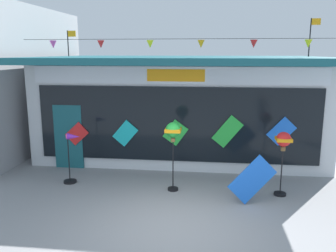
{
  "coord_description": "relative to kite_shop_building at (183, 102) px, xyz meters",
  "views": [
    {
      "loc": [
        0.7,
        -6.96,
        3.59
      ],
      "look_at": [
        -0.48,
        2.82,
        1.53
      ],
      "focal_mm": 37.94,
      "sensor_mm": 36.0,
      "label": 1
    }
  ],
  "objects": [
    {
      "name": "ground_plane",
      "position": [
        0.31,
        -6.24,
        -1.74
      ],
      "size": [
        80.0,
        80.0,
        0.0
      ],
      "primitive_type": "plane",
      "color": "gray"
    },
    {
      "name": "wind_spinner_left",
      "position": [
        0.08,
        -4.38,
        -0.21
      ],
      "size": [
        0.4,
        0.4,
        1.83
      ],
      "color": "black",
      "rests_on": "ground_plane"
    },
    {
      "name": "kite_shop_building",
      "position": [
        0.0,
        0.0,
        0.0
      ],
      "size": [
        9.73,
        6.83,
        4.74
      ],
      "color": "silver",
      "rests_on": "ground_plane"
    },
    {
      "name": "wind_spinner_center_left",
      "position": [
        2.84,
        -4.39,
        -0.4
      ],
      "size": [
        0.38,
        0.38,
        1.66
      ],
      "color": "black",
      "rests_on": "ground_plane"
    },
    {
      "name": "display_kite_on_ground",
      "position": [
        2.05,
        -4.96,
        -1.14
      ],
      "size": [
        1.19,
        0.29,
        1.19
      ],
      "primitive_type": "cube",
      "rotation": [
        -0.24,
        0.79,
        0.0
      ],
      "color": "blue",
      "rests_on": "ground_plane"
    },
    {
      "name": "wind_spinner_far_left",
      "position": [
        -2.75,
        -4.17,
        -0.94
      ],
      "size": [
        0.54,
        0.36,
        1.42
      ],
      "color": "black",
      "rests_on": "ground_plane"
    }
  ]
}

